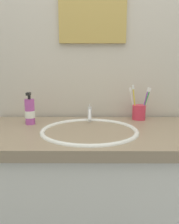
{
  "coord_description": "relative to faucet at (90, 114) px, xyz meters",
  "views": [
    {
      "loc": [
        -0.01,
        -1.07,
        1.19
      ],
      "look_at": [
        -0.02,
        -0.0,
        0.98
      ],
      "focal_mm": 34.85,
      "sensor_mm": 36.0,
      "label": 1
    }
  ],
  "objects": [
    {
      "name": "sink_basin",
      "position": [
        0.0,
        -0.23,
        -0.08
      ],
      "size": [
        0.49,
        0.49,
        0.12
      ],
      "color": "white",
      "rests_on": "vanity_counter"
    },
    {
      "name": "toothbrush_purple",
      "position": [
        0.33,
        0.02,
        0.07
      ],
      "size": [
        0.05,
        0.03,
        0.19
      ],
      "color": "purple",
      "rests_on": "toothbrush_cup"
    },
    {
      "name": "toothbrush_green",
      "position": [
        0.34,
        0.03,
        0.07
      ],
      "size": [
        0.06,
        0.03,
        0.19
      ],
      "color": "green",
      "rests_on": "toothbrush_cup"
    },
    {
      "name": "toothbrush_white",
      "position": [
        0.26,
        0.05,
        0.07
      ],
      "size": [
        0.05,
        0.01,
        0.19
      ],
      "color": "white",
      "rests_on": "toothbrush_cup"
    },
    {
      "name": "toothbrush_yellow",
      "position": [
        0.27,
        0.01,
        0.08
      ],
      "size": [
        0.04,
        0.03,
        0.21
      ],
      "color": "yellow",
      "rests_on": "toothbrush_cup"
    },
    {
      "name": "toothbrush_cup",
      "position": [
        0.3,
        0.03,
        0.0
      ],
      "size": [
        0.08,
        0.08,
        0.09
      ],
      "primitive_type": "cylinder",
      "color": "#D8334C",
      "rests_on": "vanity_counter"
    },
    {
      "name": "vanity_counter",
      "position": [
        0.02,
        -0.2,
        -0.49
      ],
      "size": [
        1.22,
        0.61,
        0.89
      ],
      "color": "silver",
      "rests_on": "ground"
    },
    {
      "name": "tiled_wall_back",
      "position": [
        0.02,
        0.15,
        0.26
      ],
      "size": [
        2.42,
        0.04,
        2.4
      ],
      "primitive_type": "cube",
      "color": "beige",
      "rests_on": "ground"
    },
    {
      "name": "faucet",
      "position": [
        0.0,
        0.0,
        0.0
      ],
      "size": [
        0.02,
        0.15,
        0.09
      ],
      "color": "silver",
      "rests_on": "sink_basin"
    },
    {
      "name": "soap_dispenser",
      "position": [
        -0.33,
        -0.09,
        0.03
      ],
      "size": [
        0.06,
        0.06,
        0.18
      ],
      "color": "#B24CA5",
      "rests_on": "vanity_counter"
    }
  ]
}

